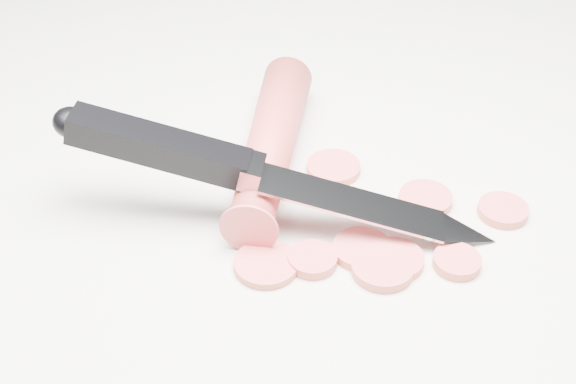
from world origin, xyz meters
TOP-DOWN VIEW (x-y plane):
  - ground at (0.00, 0.00)m, footprint 2.40×2.40m
  - carrot at (-0.00, 0.04)m, footprint 0.15×0.16m
  - carrot_slice_0 at (-0.04, -0.06)m, footprint 0.03×0.03m
  - carrot_slice_1 at (-0.00, -0.09)m, footprint 0.04×0.04m
  - carrot_slice_2 at (0.03, 0.01)m, footprint 0.04×0.04m
  - carrot_slice_3 at (0.04, -0.11)m, footprint 0.03×0.03m
  - carrot_slice_4 at (0.10, -0.09)m, footprint 0.03×0.03m
  - carrot_slice_5 at (-0.06, -0.05)m, footprint 0.04×0.04m
  - carrot_slice_6 at (-0.00, -0.07)m, footprint 0.04×0.04m
  - carrot_slice_7 at (0.06, -0.06)m, footprint 0.04×0.04m
  - carrot_slice_8 at (0.01, -0.09)m, footprint 0.04×0.04m
  - kitchen_knife at (-0.03, -0.01)m, footprint 0.23×0.22m

SIDE VIEW (x-z plane):
  - ground at x=0.00m, z-range 0.00..0.00m
  - carrot_slice_5 at x=-0.06m, z-range 0.00..0.01m
  - carrot_slice_8 at x=0.01m, z-range 0.00..0.01m
  - carrot_slice_6 at x=0.00m, z-range 0.00..0.01m
  - carrot_slice_2 at x=0.03m, z-range 0.00..0.01m
  - carrot_slice_4 at x=0.10m, z-range 0.00..0.01m
  - carrot_slice_1 at x=0.00m, z-range 0.00..0.01m
  - carrot_slice_3 at x=0.04m, z-range 0.00..0.01m
  - carrot_slice_7 at x=0.06m, z-range 0.00..0.01m
  - carrot_slice_0 at x=-0.04m, z-range 0.00..0.01m
  - carrot at x=0.00m, z-range 0.00..0.04m
  - kitchen_knife at x=-0.03m, z-range 0.00..0.08m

